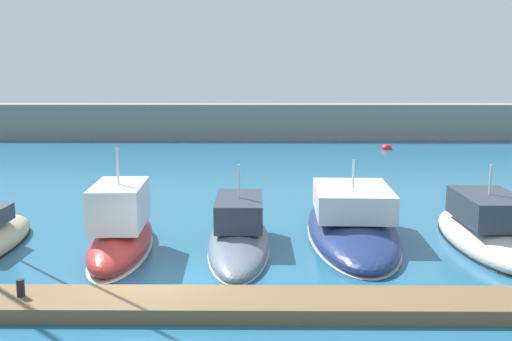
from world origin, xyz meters
The scene contains 9 objects.
ground_plane centered at (0.00, 0.00, 0.00)m, with size 120.00×120.00×0.00m, color #236084.
dock_pier centered at (0.00, -1.51, 0.19)m, with size 26.67×1.72×0.37m, color brown.
breakwater_seawall centered at (0.00, 33.43, 1.40)m, with size 108.00×2.30×2.80m, color gray.
motorboat_red_third centered at (-1.75, 3.34, 0.70)m, with size 2.06×6.22×3.73m.
motorboat_slate_fourth centered at (2.06, 4.16, 0.35)m, with size 2.13×7.74×3.04m.
motorboat_navy_fifth centered at (6.06, 5.51, 0.41)m, with size 3.39×9.78×3.12m.
motorboat_ivory_sixth centered at (10.39, 4.23, 0.44)m, with size 2.50×7.22×3.20m.
mooring_buoy_red centered at (11.66, 27.45, 0.00)m, with size 0.75×0.75×0.75m, color red.
dock_bollard centered at (-3.16, -1.51, 0.59)m, with size 0.20×0.20×0.44m, color black.
Camera 1 is at (2.81, -16.13, 6.13)m, focal length 43.61 mm.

